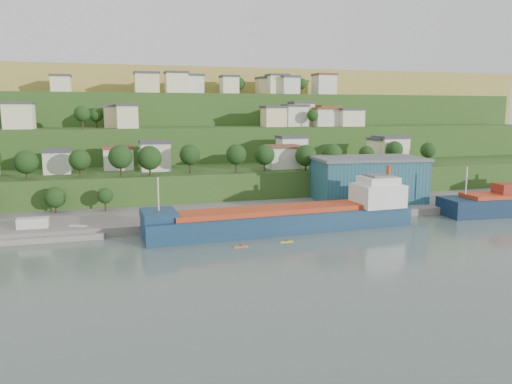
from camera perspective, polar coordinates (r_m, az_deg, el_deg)
name	(u,v)px	position (r m, az deg, el deg)	size (l,w,h in m)	color
ground	(274,243)	(107.76, 2.04, -5.80)	(500.00, 500.00, 0.00)	#485853
quay	(310,212)	(140.14, 6.23, -2.32)	(220.00, 26.00, 4.00)	slate
pebble_beach	(13,236)	(125.96, -26.05, -4.54)	(40.00, 18.00, 2.40)	slate
hillside	(175,164)	(270.90, -9.22, 3.21)	(360.00, 211.03, 96.00)	#284719
cargo_ship_near	(291,219)	(118.31, 4.02, -3.14)	(65.10, 13.64, 16.61)	#122C45
warehouse	(367,179)	(149.04, 12.60, 1.49)	(32.89, 22.28, 12.80)	#1E4B5A
caravan	(33,225)	(122.95, -24.13, -3.42)	(6.60, 2.75, 3.08)	silver
dinghy	(78,227)	(121.47, -19.67, -3.83)	(4.18, 1.57, 0.84)	silver
kayak_orange	(241,246)	(104.18, -1.74, -6.20)	(3.07, 0.66, 0.76)	orange
kayak_yellow	(287,241)	(108.10, 3.52, -5.65)	(2.98, 0.64, 0.74)	yellow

